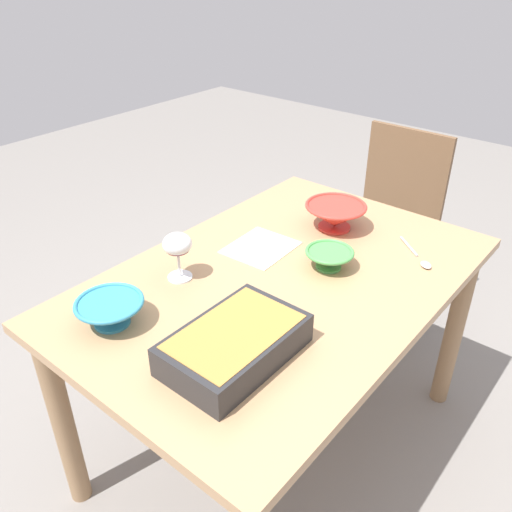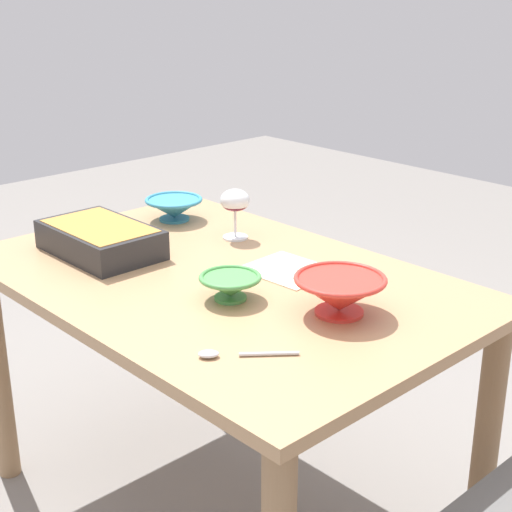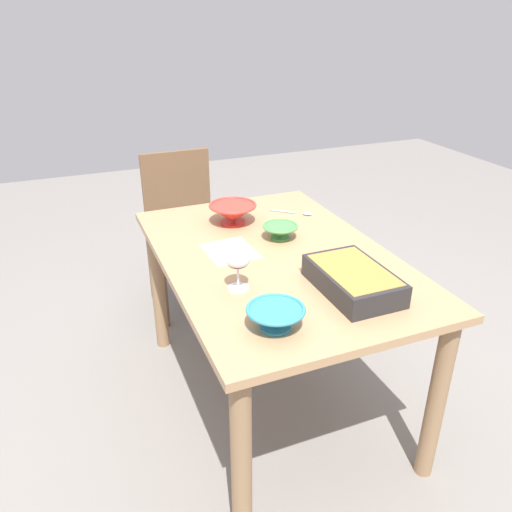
{
  "view_description": "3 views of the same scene",
  "coord_description": "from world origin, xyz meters",
  "px_view_note": "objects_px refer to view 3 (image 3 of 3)",
  "views": [
    {
      "loc": [
        -1.11,
        -0.81,
        1.64
      ],
      "look_at": [
        -0.01,
        0.09,
        0.79
      ],
      "focal_mm": 37.24,
      "sensor_mm": 36.0,
      "label": 1
    },
    {
      "loc": [
        1.45,
        -1.23,
        1.5
      ],
      "look_at": [
        0.04,
        0.09,
        0.79
      ],
      "focal_mm": 54.18,
      "sensor_mm": 36.0,
      "label": 2
    },
    {
      "loc": [
        -1.67,
        0.76,
        1.64
      ],
      "look_at": [
        -0.04,
        0.1,
        0.78
      ],
      "focal_mm": 35.46,
      "sensor_mm": 36.0,
      "label": 3
    }
  ],
  "objects_px": {
    "small_bowl": "(233,213)",
    "serving_spoon": "(300,213)",
    "dining_table": "(275,278)",
    "serving_bowl": "(280,231)",
    "mixing_bowl": "(276,316)",
    "wine_glass": "(238,261)",
    "napkin": "(230,251)",
    "casserole_dish": "(353,279)",
    "chair": "(183,224)"
  },
  "relations": [
    {
      "from": "small_bowl",
      "to": "serving_spoon",
      "type": "relative_size",
      "value": 1.25
    },
    {
      "from": "dining_table",
      "to": "serving_spoon",
      "type": "height_order",
      "value": "serving_spoon"
    },
    {
      "from": "serving_bowl",
      "to": "serving_spoon",
      "type": "bearing_deg",
      "value": -42.65
    },
    {
      "from": "dining_table",
      "to": "serving_spoon",
      "type": "distance_m",
      "value": 0.48
    },
    {
      "from": "mixing_bowl",
      "to": "small_bowl",
      "type": "xyz_separation_m",
      "value": [
        0.85,
        -0.17,
        0.01
      ]
    },
    {
      "from": "wine_glass",
      "to": "napkin",
      "type": "xyz_separation_m",
      "value": [
        0.3,
        -0.07,
        -0.11
      ]
    },
    {
      "from": "mixing_bowl",
      "to": "serving_bowl",
      "type": "relative_size",
      "value": 1.2
    },
    {
      "from": "casserole_dish",
      "to": "chair",
      "type": "bearing_deg",
      "value": 10.58
    },
    {
      "from": "dining_table",
      "to": "serving_bowl",
      "type": "distance_m",
      "value": 0.22
    },
    {
      "from": "wine_glass",
      "to": "serving_bowl",
      "type": "relative_size",
      "value": 0.99
    },
    {
      "from": "wine_glass",
      "to": "small_bowl",
      "type": "relative_size",
      "value": 0.7
    },
    {
      "from": "dining_table",
      "to": "serving_spoon",
      "type": "bearing_deg",
      "value": -38.95
    },
    {
      "from": "dining_table",
      "to": "chair",
      "type": "relative_size",
      "value": 1.47
    },
    {
      "from": "wine_glass",
      "to": "serving_spoon",
      "type": "distance_m",
      "value": 0.78
    },
    {
      "from": "serving_bowl",
      "to": "wine_glass",
      "type": "bearing_deg",
      "value": 136.82
    },
    {
      "from": "small_bowl",
      "to": "serving_bowl",
      "type": "height_order",
      "value": "small_bowl"
    },
    {
      "from": "wine_glass",
      "to": "serving_bowl",
      "type": "xyz_separation_m",
      "value": [
        0.34,
        -0.32,
        -0.07
      ]
    },
    {
      "from": "dining_table",
      "to": "small_bowl",
      "type": "bearing_deg",
      "value": 7.23
    },
    {
      "from": "serving_spoon",
      "to": "napkin",
      "type": "xyz_separation_m",
      "value": [
        -0.26,
        0.45,
        -0.01
      ]
    },
    {
      "from": "napkin",
      "to": "wine_glass",
      "type": "bearing_deg",
      "value": 165.99
    },
    {
      "from": "casserole_dish",
      "to": "serving_bowl",
      "type": "xyz_separation_m",
      "value": [
        0.5,
        0.05,
        -0.01
      ]
    },
    {
      "from": "serving_bowl",
      "to": "serving_spoon",
      "type": "xyz_separation_m",
      "value": [
        0.22,
        -0.21,
        -0.03
      ]
    },
    {
      "from": "dining_table",
      "to": "wine_glass",
      "type": "distance_m",
      "value": 0.38
    },
    {
      "from": "dining_table",
      "to": "small_bowl",
      "type": "xyz_separation_m",
      "value": [
        0.37,
        0.05,
        0.16
      ]
    },
    {
      "from": "dining_table",
      "to": "chair",
      "type": "bearing_deg",
      "value": 7.09
    },
    {
      "from": "wine_glass",
      "to": "small_bowl",
      "type": "height_order",
      "value": "wine_glass"
    },
    {
      "from": "dining_table",
      "to": "casserole_dish",
      "type": "height_order",
      "value": "casserole_dish"
    },
    {
      "from": "dining_table",
      "to": "serving_spoon",
      "type": "xyz_separation_m",
      "value": [
        0.36,
        -0.29,
        0.12
      ]
    },
    {
      "from": "dining_table",
      "to": "serving_spoon",
      "type": "relative_size",
      "value": 7.69
    },
    {
      "from": "casserole_dish",
      "to": "serving_spoon",
      "type": "xyz_separation_m",
      "value": [
        0.73,
        -0.16,
        -0.04
      ]
    },
    {
      "from": "small_bowl",
      "to": "serving_bowl",
      "type": "relative_size",
      "value": 1.41
    },
    {
      "from": "dining_table",
      "to": "chair",
      "type": "distance_m",
      "value": 1.04
    },
    {
      "from": "small_bowl",
      "to": "serving_spoon",
      "type": "height_order",
      "value": "small_bowl"
    },
    {
      "from": "serving_spoon",
      "to": "chair",
      "type": "bearing_deg",
      "value": 31.87
    },
    {
      "from": "dining_table",
      "to": "small_bowl",
      "type": "distance_m",
      "value": 0.41
    },
    {
      "from": "chair",
      "to": "napkin",
      "type": "distance_m",
      "value": 0.97
    },
    {
      "from": "mixing_bowl",
      "to": "small_bowl",
      "type": "bearing_deg",
      "value": -11.04
    },
    {
      "from": "napkin",
      "to": "serving_bowl",
      "type": "bearing_deg",
      "value": -80.66
    },
    {
      "from": "chair",
      "to": "small_bowl",
      "type": "xyz_separation_m",
      "value": [
        -0.66,
        -0.08,
        0.3
      ]
    },
    {
      "from": "wine_glass",
      "to": "mixing_bowl",
      "type": "distance_m",
      "value": 0.28
    },
    {
      "from": "chair",
      "to": "mixing_bowl",
      "type": "height_order",
      "value": "chair"
    },
    {
      "from": "dining_table",
      "to": "napkin",
      "type": "xyz_separation_m",
      "value": [
        0.09,
        0.16,
        0.11
      ]
    },
    {
      "from": "wine_glass",
      "to": "napkin",
      "type": "bearing_deg",
      "value": -14.01
    },
    {
      "from": "wine_glass",
      "to": "casserole_dish",
      "type": "bearing_deg",
      "value": -113.7
    },
    {
      "from": "wine_glass",
      "to": "mixing_bowl",
      "type": "xyz_separation_m",
      "value": [
        -0.27,
        -0.02,
        -0.07
      ]
    },
    {
      "from": "serving_bowl",
      "to": "napkin",
      "type": "height_order",
      "value": "serving_bowl"
    },
    {
      "from": "serving_spoon",
      "to": "napkin",
      "type": "bearing_deg",
      "value": 120.38
    },
    {
      "from": "chair",
      "to": "serving_bowl",
      "type": "xyz_separation_m",
      "value": [
        -0.89,
        -0.21,
        0.28
      ]
    },
    {
      "from": "dining_table",
      "to": "napkin",
      "type": "bearing_deg",
      "value": 59.83
    },
    {
      "from": "wine_glass",
      "to": "serving_bowl",
      "type": "bearing_deg",
      "value": -43.18
    }
  ]
}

